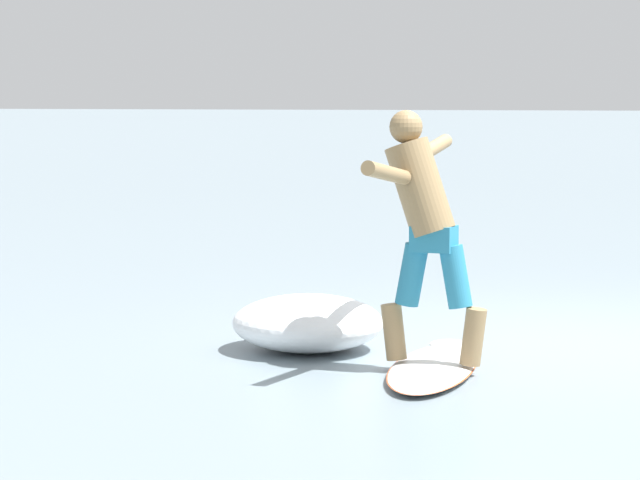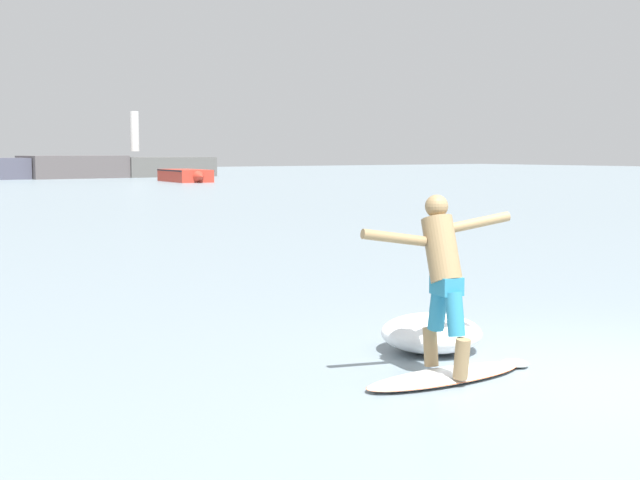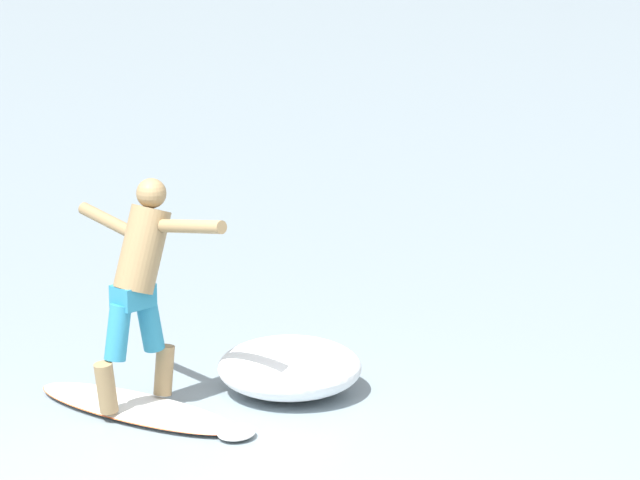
# 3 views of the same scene
# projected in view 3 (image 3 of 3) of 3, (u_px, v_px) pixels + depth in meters

# --- Properties ---
(surfboard) EXTENTS (1.86, 0.57, 0.21)m
(surfboard) POSITION_uv_depth(u_px,v_px,m) (140.00, 409.00, 10.53)
(surfboard) COLOR white
(surfboard) RESTS_ON ground
(surfer) EXTENTS (1.49, 0.71, 1.57)m
(surfer) POSITION_uv_depth(u_px,v_px,m) (141.00, 274.00, 10.37)
(surfer) COLOR #91744D
(surfer) RESTS_ON surfboard
(wave_foam_at_tail) EXTENTS (1.40, 1.40, 0.38)m
(wave_foam_at_tail) POSITION_uv_depth(u_px,v_px,m) (290.00, 368.00, 10.91)
(wave_foam_at_tail) COLOR white
(wave_foam_at_tail) RESTS_ON ground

